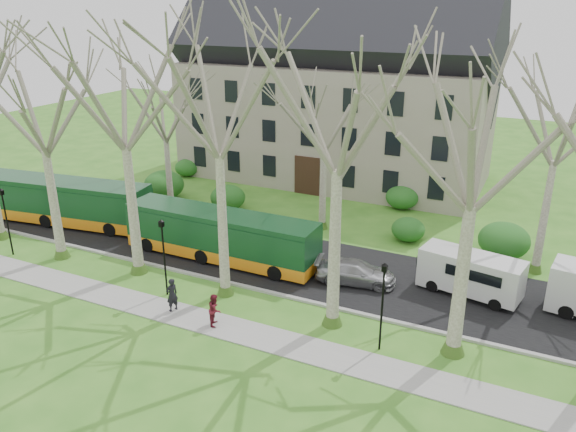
# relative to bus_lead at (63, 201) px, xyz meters

# --- Properties ---
(ground) EXTENTS (120.00, 120.00, 0.00)m
(ground) POSITION_rel_bus_lead_xyz_m (19.09, -4.49, -1.69)
(ground) COLOR #367421
(ground) RESTS_ON ground
(sidewalk) EXTENTS (70.00, 2.00, 0.06)m
(sidewalk) POSITION_rel_bus_lead_xyz_m (19.09, -6.99, -1.66)
(sidewalk) COLOR gray
(sidewalk) RESTS_ON ground
(road) EXTENTS (80.00, 8.00, 0.06)m
(road) POSITION_rel_bus_lead_xyz_m (19.09, 1.01, -1.66)
(road) COLOR black
(road) RESTS_ON ground
(curb) EXTENTS (80.00, 0.25, 0.14)m
(curb) POSITION_rel_bus_lead_xyz_m (19.09, -2.99, -1.62)
(curb) COLOR #A5A39E
(curb) RESTS_ON ground
(building) EXTENTS (26.50, 12.20, 16.00)m
(building) POSITION_rel_bus_lead_xyz_m (13.09, 19.51, 6.37)
(building) COLOR gray
(building) RESTS_ON ground
(tree_row_verge) EXTENTS (49.00, 7.00, 14.00)m
(tree_row_verge) POSITION_rel_bus_lead_xyz_m (19.09, -4.19, 5.31)
(tree_row_verge) COLOR gray
(tree_row_verge) RESTS_ON ground
(tree_row_far) EXTENTS (33.00, 7.00, 12.00)m
(tree_row_far) POSITION_rel_bus_lead_xyz_m (17.76, 6.51, 4.31)
(tree_row_far) COLOR gray
(tree_row_far) RESTS_ON ground
(lamp_row) EXTENTS (36.22, 0.22, 4.30)m
(lamp_row) POSITION_rel_bus_lead_xyz_m (19.09, -5.49, 0.88)
(lamp_row) COLOR black
(lamp_row) RESTS_ON ground
(hedges) EXTENTS (30.60, 8.60, 2.00)m
(hedges) POSITION_rel_bus_lead_xyz_m (14.42, 9.51, -0.69)
(hedges) COLOR #195A21
(hedges) RESTS_ON ground
(bus_lead) EXTENTS (13.33, 4.49, 3.27)m
(bus_lead) POSITION_rel_bus_lead_xyz_m (0.00, 0.00, 0.00)
(bus_lead) COLOR #113E1E
(bus_lead) RESTS_ON road
(bus_follow) EXTENTS (12.48, 2.66, 3.12)m
(bus_follow) POSITION_rel_bus_lead_xyz_m (13.36, -0.34, -0.08)
(bus_follow) COLOR #113E1E
(bus_follow) RESTS_ON road
(sedan) EXTENTS (4.81, 2.67, 1.32)m
(sedan) POSITION_rel_bus_lead_xyz_m (21.95, 0.15, -0.98)
(sedan) COLOR #9D9DA1
(sedan) RESTS_ON road
(van_a) EXTENTS (5.62, 2.92, 2.34)m
(van_a) POSITION_rel_bus_lead_xyz_m (27.96, 1.54, -0.47)
(van_a) COLOR silver
(van_a) RESTS_ON road
(pedestrian_a) EXTENTS (0.64, 0.77, 1.81)m
(pedestrian_a) POSITION_rel_bus_lead_xyz_m (14.46, -6.82, -0.73)
(pedestrian_a) COLOR black
(pedestrian_a) RESTS_ON sidewalk
(pedestrian_b) EXTENTS (0.88, 0.98, 1.65)m
(pedestrian_b) POSITION_rel_bus_lead_xyz_m (17.16, -7.01, -0.81)
(pedestrian_b) COLOR maroon
(pedestrian_b) RESTS_ON sidewalk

